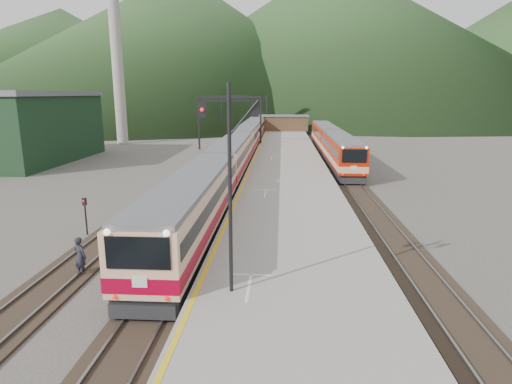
# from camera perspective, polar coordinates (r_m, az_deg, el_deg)

# --- Properties ---
(track_main) EXTENTS (2.60, 200.00, 0.23)m
(track_main) POSITION_cam_1_polar(r_m,az_deg,el_deg) (50.06, -2.30, 3.53)
(track_main) COLOR black
(track_main) RESTS_ON ground
(track_far) EXTENTS (2.60, 200.00, 0.23)m
(track_far) POSITION_cam_1_polar(r_m,az_deg,el_deg) (50.80, -7.94, 3.56)
(track_far) COLOR black
(track_far) RESTS_ON ground
(track_second) EXTENTS (2.60, 200.00, 0.23)m
(track_second) POSITION_cam_1_polar(r_m,az_deg,el_deg) (50.23, 10.89, 3.34)
(track_second) COLOR black
(track_second) RESTS_ON ground
(platform) EXTENTS (8.00, 100.00, 1.00)m
(platform) POSITION_cam_1_polar(r_m,az_deg,el_deg) (47.77, 4.16, 3.58)
(platform) COLOR gray
(platform) RESTS_ON ground
(gantry_near) EXTENTS (9.55, 0.25, 8.00)m
(gantry_near) POSITION_cam_1_polar(r_m,az_deg,el_deg) (64.66, -3.56, 10.57)
(gantry_near) COLOR black
(gantry_near) RESTS_ON ground
(gantry_far) EXTENTS (9.55, 0.25, 8.00)m
(gantry_far) POSITION_cam_1_polar(r_m,az_deg,el_deg) (89.51, -1.59, 11.25)
(gantry_far) COLOR black
(gantry_far) RESTS_ON ground
(warehouse) EXTENTS (14.50, 20.50, 8.60)m
(warehouse) POSITION_cam_1_polar(r_m,az_deg,el_deg) (60.98, -29.58, 7.59)
(warehouse) COLOR black
(warehouse) RESTS_ON ground
(smokestack) EXTENTS (1.80, 1.80, 30.00)m
(smokestack) POSITION_cam_1_polar(r_m,az_deg,el_deg) (76.37, -18.10, 17.42)
(smokestack) COLOR #9E998E
(smokestack) RESTS_ON ground
(station_shed) EXTENTS (9.40, 4.40, 3.10)m
(station_shed) POSITION_cam_1_polar(r_m,az_deg,el_deg) (87.32, 3.91, 9.20)
(station_shed) COLOR #4E3722
(station_shed) RESTS_ON platform
(hill_a) EXTENTS (180.00, 180.00, 60.00)m
(hill_a) POSITION_cam_1_polar(r_m,az_deg,el_deg) (205.30, -9.74, 18.87)
(hill_a) COLOR #21401B
(hill_a) RESTS_ON ground
(hill_b) EXTENTS (220.00, 220.00, 75.00)m
(hill_b) POSITION_cam_1_polar(r_m,az_deg,el_deg) (242.20, 9.96, 19.72)
(hill_b) COLOR #21401B
(hill_b) RESTS_ON ground
(hill_c) EXTENTS (160.00, 160.00, 50.00)m
(hill_c) POSITION_cam_1_polar(r_m,az_deg,el_deg) (243.56, 30.16, 15.23)
(hill_c) COLOR #21401B
(hill_c) RESTS_ON ground
(hill_d) EXTENTS (200.00, 200.00, 55.00)m
(hill_d) POSITION_cam_1_polar(r_m,az_deg,el_deg) (279.39, -24.08, 15.84)
(hill_d) COLOR #21401B
(hill_d) RESTS_ON ground
(main_train) EXTENTS (2.83, 97.09, 3.45)m
(main_train) POSITION_cam_1_polar(r_m,az_deg,el_deg) (62.90, -1.11, 7.21)
(main_train) COLOR #E1AC85
(main_train) RESTS_ON track_main
(second_train) EXTENTS (2.68, 36.50, 3.27)m
(second_train) POSITION_cam_1_polar(r_m,az_deg,el_deg) (57.47, 10.01, 6.38)
(second_train) COLOR #AE1E04
(second_train) RESTS_ON track_second
(signal_mast) EXTENTS (2.19, 0.46, 7.64)m
(signal_mast) POSITION_cam_1_polar(r_m,az_deg,el_deg) (15.17, -3.52, 2.92)
(signal_mast) COLOR black
(signal_mast) RESTS_ON platform
(short_signal_b) EXTENTS (0.23, 0.18, 2.27)m
(short_signal_b) POSITION_cam_1_polar(r_m,az_deg,el_deg) (38.05, -7.66, 2.55)
(short_signal_b) COLOR black
(short_signal_b) RESTS_ON ground
(short_signal_c) EXTENTS (0.23, 0.18, 2.27)m
(short_signal_c) POSITION_cam_1_polar(r_m,az_deg,el_deg) (27.36, -21.81, -2.39)
(short_signal_c) COLOR black
(short_signal_c) RESTS_ON ground
(worker) EXTENTS (0.82, 0.72, 1.89)m
(worker) POSITION_cam_1_polar(r_m,az_deg,el_deg) (21.53, -22.39, -7.95)
(worker) COLOR #20232D
(worker) RESTS_ON ground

